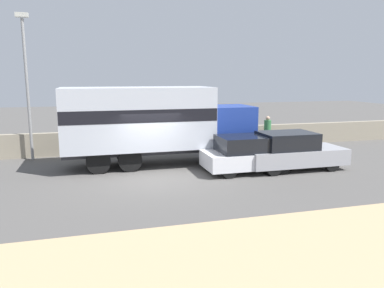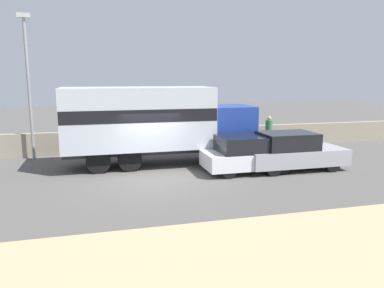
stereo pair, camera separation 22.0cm
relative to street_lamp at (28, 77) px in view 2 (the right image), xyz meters
name	(u,v)px [view 2 (the right image)]	position (x,y,z in m)	size (l,w,h in m)	color
ground_plane	(156,179)	(5.23, -5.13, -3.99)	(80.00, 80.00, 0.00)	#514F4C
dirt_shoulder_foreground	(209,264)	(5.23, -12.20, -3.97)	(60.00, 4.46, 0.04)	tan
stone_wall_backdrop	(139,141)	(5.23, 0.57, -3.39)	(60.00, 0.35, 1.21)	gray
street_lamp	(28,77)	(0.00, 0.00, 0.00)	(0.56, 0.28, 6.89)	gray
box_truck	(152,121)	(5.48, -2.69, -1.95)	(8.63, 2.61, 3.55)	navy
car_hatchback	(246,155)	(9.13, -4.95, -3.24)	(3.84, 1.86, 1.55)	silver
car_sedan_second	(292,151)	(11.20, -5.05, -3.19)	(4.44, 1.88, 1.64)	#9E9EA3
pedestrian	(269,132)	(12.44, -0.26, -3.05)	(0.40, 0.40, 1.82)	#473828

